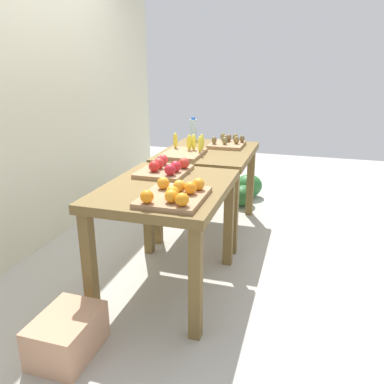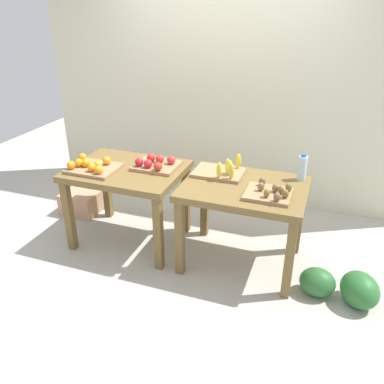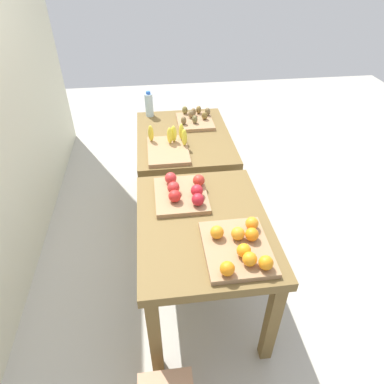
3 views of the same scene
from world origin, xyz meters
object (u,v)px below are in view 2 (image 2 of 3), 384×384
(orange_bin, at_px, (92,166))
(kiwi_bin, at_px, (270,193))
(apple_bin, at_px, (156,164))
(watermelon_pile, at_px, (343,287))
(cardboard_produce_box, at_px, (81,203))
(banana_crate, at_px, (221,171))
(display_table_right, at_px, (244,198))
(water_bottle, at_px, (302,168))
(display_table_left, at_px, (127,179))

(orange_bin, height_order, kiwi_bin, orange_bin)
(apple_bin, xyz_separation_m, watermelon_pile, (1.76, -0.34, -0.68))
(watermelon_pile, bearing_deg, orange_bin, 177.92)
(kiwi_bin, xyz_separation_m, cardboard_produce_box, (-2.15, 0.43, -0.69))
(orange_bin, bearing_deg, watermelon_pile, -2.08)
(watermelon_pile, bearing_deg, banana_crate, 161.56)
(display_table_right, relative_size, banana_crate, 2.36)
(apple_bin, bearing_deg, banana_crate, 4.09)
(apple_bin, distance_m, cardboard_produce_box, 1.28)
(orange_bin, distance_m, kiwi_bin, 1.62)
(kiwi_bin, bearing_deg, cardboard_produce_box, 168.70)
(water_bottle, height_order, cardboard_produce_box, water_bottle)
(orange_bin, xyz_separation_m, watermelon_pile, (2.28, -0.08, -0.68))
(display_table_right, distance_m, apple_bin, 0.89)
(orange_bin, height_order, water_bottle, water_bottle)
(banana_crate, relative_size, cardboard_produce_box, 1.10)
(cardboard_produce_box, bearing_deg, water_bottle, -0.54)
(display_table_left, relative_size, kiwi_bin, 2.85)
(apple_bin, distance_m, watermelon_pile, 1.92)
(display_table_left, bearing_deg, kiwi_bin, -5.48)
(kiwi_bin, height_order, watermelon_pile, kiwi_bin)
(display_table_right, bearing_deg, apple_bin, 173.53)
(orange_bin, bearing_deg, kiwi_bin, 0.85)
(display_table_left, relative_size, watermelon_pile, 1.52)
(display_table_left, xyz_separation_m, apple_bin, (0.25, 0.10, 0.15))
(orange_bin, bearing_deg, apple_bin, 25.78)
(banana_crate, height_order, cardboard_produce_box, banana_crate)
(display_table_left, distance_m, banana_crate, 0.90)
(apple_bin, bearing_deg, watermelon_pile, -10.79)
(display_table_right, xyz_separation_m, water_bottle, (0.43, 0.28, 0.23))
(display_table_left, bearing_deg, watermelon_pile, -6.72)
(display_table_left, distance_m, water_bottle, 1.59)
(water_bottle, bearing_deg, apple_bin, -172.13)
(cardboard_produce_box, bearing_deg, banana_crate, -5.38)
(banana_crate, distance_m, watermelon_pile, 1.38)
(cardboard_produce_box, bearing_deg, watermelon_pile, -10.82)
(banana_crate, bearing_deg, cardboard_produce_box, 174.62)
(display_table_left, xyz_separation_m, orange_bin, (-0.27, -0.15, 0.15))
(display_table_right, bearing_deg, display_table_left, 180.00)
(orange_bin, height_order, apple_bin, apple_bin)
(display_table_right, bearing_deg, orange_bin, -173.68)
(banana_crate, xyz_separation_m, watermelon_pile, (1.14, -0.38, -0.68))
(banana_crate, height_order, watermelon_pile, banana_crate)
(watermelon_pile, xyz_separation_m, cardboard_produce_box, (-2.81, 0.54, -0.01))
(apple_bin, distance_m, banana_crate, 0.62)
(orange_bin, relative_size, apple_bin, 1.10)
(orange_bin, xyz_separation_m, water_bottle, (1.82, 0.43, 0.07))
(orange_bin, height_order, cardboard_produce_box, orange_bin)
(watermelon_pile, bearing_deg, kiwi_bin, 170.77)
(display_table_right, distance_m, orange_bin, 1.41)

